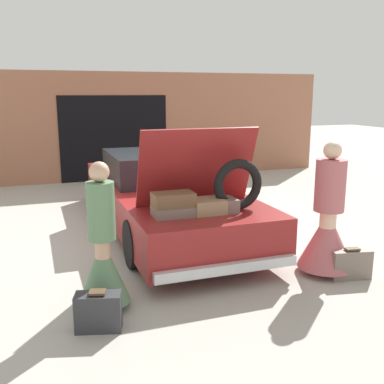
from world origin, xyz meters
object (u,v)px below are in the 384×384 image
car (163,194)px  suitcase_beside_left_person (98,312)px  person_left (103,258)px  person_right (327,228)px  suitcase_beside_right_person (351,264)px

car → suitcase_beside_left_person: size_ratio=11.25×
person_left → person_right: size_ratio=0.94×
suitcase_beside_left_person → suitcase_beside_right_person: 3.13m
car → person_left: bearing=-118.2°
suitcase_beside_left_person → suitcase_beside_right_person: suitcase_beside_left_person is taller
person_left → suitcase_beside_left_person: 0.60m
person_right → suitcase_beside_right_person: (0.18, -0.28, -0.41)m
person_right → suitcase_beside_left_person: size_ratio=3.52×
person_left → suitcase_beside_left_person: (-0.13, -0.45, -0.38)m
person_left → suitcase_beside_right_person: (3.00, -0.25, -0.38)m
suitcase_beside_left_person → suitcase_beside_right_person: bearing=3.6°
suitcase_beside_left_person → person_right: bearing=9.2°
person_right → person_left: bearing=101.3°
suitcase_beside_left_person → suitcase_beside_right_person: (3.12, 0.20, -0.00)m
car → suitcase_beside_right_person: size_ratio=10.38×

